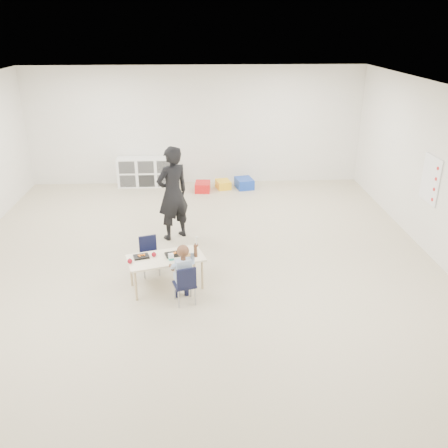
{
  "coord_description": "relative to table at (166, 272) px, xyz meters",
  "views": [
    {
      "loc": [
        0.1,
        -6.86,
        3.7
      ],
      "look_at": [
        0.44,
        -0.21,
        0.85
      ],
      "focal_mm": 38.0,
      "sensor_mm": 36.0,
      "label": 1
    }
  ],
  "objects": [
    {
      "name": "cubby_shelf",
      "position": [
        -0.76,
        4.88,
        0.09
      ],
      "size": [
        1.4,
        0.4,
        0.7
      ],
      "primitive_type": "cube",
      "color": "white",
      "rests_on": "ground"
    },
    {
      "name": "bin_red",
      "position": [
        0.58,
        4.4,
        -0.15
      ],
      "size": [
        0.38,
        0.47,
        0.22
      ],
      "primitive_type": "cube",
      "rotation": [
        0.0,
        0.0,
        -0.07
      ],
      "color": "red",
      "rests_on": "ground"
    },
    {
      "name": "chair_far",
      "position": [
        -0.28,
        0.44,
        0.05
      ],
      "size": [
        0.36,
        0.35,
        0.61
      ],
      "primitive_type": null,
      "rotation": [
        0.0,
        0.0,
        0.28
      ],
      "color": "black",
      "rests_on": "ground"
    },
    {
      "name": "table",
      "position": [
        0.0,
        0.0,
        0.0
      ],
      "size": [
        1.22,
        0.84,
        0.51
      ],
      "rotation": [
        0.0,
        0.0,
        0.28
      ],
      "color": "#F3E1C2",
      "rests_on": "ground"
    },
    {
      "name": "apple_far",
      "position": [
        -0.5,
        -0.17,
        0.28
      ],
      "size": [
        0.07,
        0.07,
        0.07
      ],
      "primitive_type": "sphere",
      "color": "maroon",
      "rests_on": "table"
    },
    {
      "name": "bin_blue",
      "position": [
        1.59,
        4.58,
        -0.14
      ],
      "size": [
        0.47,
        0.55,
        0.24
      ],
      "primitive_type": "cube",
      "rotation": [
        0.0,
        0.0,
        0.21
      ],
      "color": "#163CAB",
      "rests_on": "ground"
    },
    {
      "name": "bread_roll",
      "position": [
        0.33,
        -0.01,
        0.28
      ],
      "size": [
        0.09,
        0.09,
        0.07
      ],
      "primitive_type": "ellipsoid",
      "color": "#B8864B",
      "rests_on": "table"
    },
    {
      "name": "rules_poster",
      "position": [
        4.42,
        1.2,
        0.99
      ],
      "size": [
        0.02,
        0.6,
        0.8
      ],
      "primitive_type": "cube",
      "color": "white",
      "rests_on": "room"
    },
    {
      "name": "chair_near",
      "position": [
        0.28,
        -0.44,
        0.05
      ],
      "size": [
        0.36,
        0.35,
        0.61
      ],
      "primitive_type": null,
      "rotation": [
        0.0,
        0.0,
        0.28
      ],
      "color": "black",
      "rests_on": "ground"
    },
    {
      "name": "apple_near",
      "position": [
        -0.17,
        0.03,
        0.28
      ],
      "size": [
        0.07,
        0.07,
        0.07
      ],
      "primitive_type": "sphere",
      "color": "maroon",
      "rests_on": "table"
    },
    {
      "name": "child",
      "position": [
        0.28,
        -0.44,
        0.22
      ],
      "size": [
        0.5,
        0.5,
        0.96
      ],
      "primitive_type": null,
      "rotation": [
        0.0,
        0.0,
        0.28
      ],
      "color": "#B4D0F3",
      "rests_on": "chair_near"
    },
    {
      "name": "lunch_tray_far",
      "position": [
        -0.36,
        0.01,
        0.26
      ],
      "size": [
        0.26,
        0.21,
        0.03
      ],
      "primitive_type": "cube",
      "rotation": [
        0.0,
        0.0,
        0.28
      ],
      "color": "black",
      "rests_on": "table"
    },
    {
      "name": "adult",
      "position": [
        0.03,
        1.81,
        0.61
      ],
      "size": [
        0.75,
        0.7,
        1.73
      ],
      "primitive_type": "imported",
      "rotation": [
        0.0,
        0.0,
        3.75
      ],
      "color": "black",
      "rests_on": "ground"
    },
    {
      "name": "milk_carton",
      "position": [
        0.09,
        -0.1,
        0.3
      ],
      "size": [
        0.09,
        0.09,
        0.1
      ],
      "primitive_type": "cube",
      "rotation": [
        0.0,
        0.0,
        0.28
      ],
      "color": "white",
      "rests_on": "table"
    },
    {
      "name": "room",
      "position": [
        0.44,
        0.6,
        1.14
      ],
      "size": [
        9.0,
        9.02,
        2.8
      ],
      "color": "#B6AB8C",
      "rests_on": "ground"
    },
    {
      "name": "bin_yellow",
      "position": [
        1.08,
        4.58,
        -0.16
      ],
      "size": [
        0.39,
        0.45,
        0.19
      ],
      "primitive_type": "cube",
      "rotation": [
        0.0,
        0.0,
        0.22
      ],
      "color": "yellow",
      "rests_on": "ground"
    },
    {
      "name": "lunch_tray_near",
      "position": [
        0.1,
        0.06,
        0.26
      ],
      "size": [
        0.26,
        0.21,
        0.03
      ],
      "primitive_type": "cube",
      "rotation": [
        0.0,
        0.0,
        0.28
      ],
      "color": "black",
      "rests_on": "table"
    }
  ]
}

